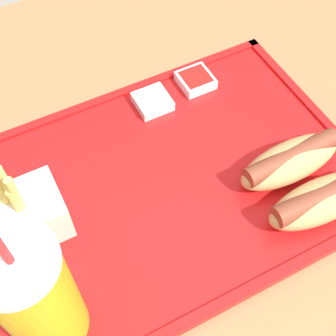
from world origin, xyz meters
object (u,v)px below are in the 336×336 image
(soda_cup, at_px, (36,297))
(hot_dog_near, at_px, (290,161))
(sauce_cup_mayo, at_px, (152,101))
(sauce_cup_ketchup, at_px, (196,80))
(fries_carton, at_px, (26,214))
(hot_dog_far, at_px, (322,199))

(soda_cup, height_order, hot_dog_near, soda_cup)
(soda_cup, bearing_deg, sauce_cup_mayo, -135.08)
(sauce_cup_mayo, distance_m, sauce_cup_ketchup, 0.07)
(hot_dog_near, bearing_deg, fries_carton, -13.10)
(hot_dog_far, bearing_deg, soda_cup, -2.84)
(fries_carton, relative_size, sauce_cup_ketchup, 2.44)
(soda_cup, relative_size, sauce_cup_mayo, 4.33)
(sauce_cup_mayo, bearing_deg, fries_carton, 26.69)
(fries_carton, bearing_deg, hot_dog_near, 166.90)
(soda_cup, xyz_separation_m, sauce_cup_ketchup, (-0.29, -0.23, -0.07))
(hot_dog_near, height_order, sauce_cup_ketchup, hot_dog_near)
(hot_dog_far, height_order, sauce_cup_ketchup, hot_dog_far)
(sauce_cup_mayo, bearing_deg, hot_dog_near, 119.59)
(soda_cup, xyz_separation_m, hot_dog_far, (-0.32, 0.02, -0.06))
(hot_dog_far, height_order, sauce_cup_mayo, hot_dog_far)
(soda_cup, bearing_deg, hot_dog_far, 177.16)
(hot_dog_far, distance_m, hot_dog_near, 0.06)
(hot_dog_far, height_order, fries_carton, fries_carton)
(hot_dog_far, bearing_deg, fries_carton, -23.40)
(fries_carton, height_order, sauce_cup_ketchup, fries_carton)
(fries_carton, distance_m, sauce_cup_ketchup, 0.30)
(soda_cup, height_order, fries_carton, soda_cup)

